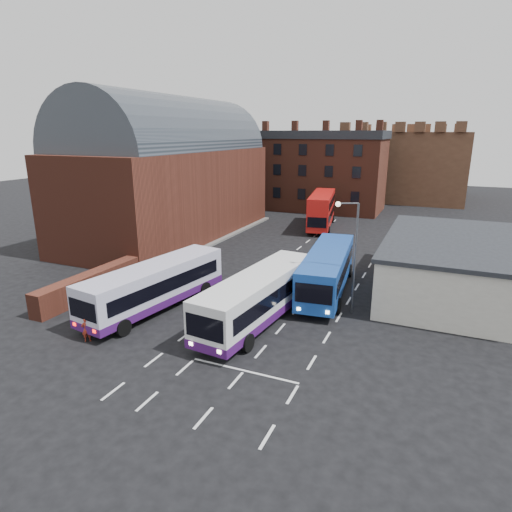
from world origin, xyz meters
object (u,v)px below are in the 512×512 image
at_px(bus_white_outbound, 155,283).
at_px(pedestrian_beige, 109,322).
at_px(street_lamp, 352,247).
at_px(bus_white_inbound, 259,294).
at_px(bus_red_double, 322,210).
at_px(pedestrian_red, 86,330).
at_px(bus_blue, 327,268).

distance_m(bus_white_outbound, pedestrian_beige, 4.51).
bearing_deg(street_lamp, bus_white_inbound, -142.78).
bearing_deg(bus_white_outbound, bus_red_double, 91.68).
relative_size(bus_red_double, pedestrian_beige, 7.86).
distance_m(pedestrian_red, pedestrian_beige, 1.48).
relative_size(bus_white_outbound, bus_blue, 0.98).
height_order(bus_white_outbound, pedestrian_red, bus_white_outbound).
relative_size(bus_red_double, street_lamp, 1.49).
bearing_deg(pedestrian_red, street_lamp, -177.76).
relative_size(bus_white_inbound, street_lamp, 1.58).
relative_size(street_lamp, pedestrian_beige, 5.29).
relative_size(bus_white_inbound, pedestrian_beige, 8.36).
bearing_deg(pedestrian_beige, pedestrian_red, 70.82).
distance_m(bus_red_double, pedestrian_red, 36.41).
height_order(bus_white_outbound, street_lamp, street_lamp).
bearing_deg(bus_red_double, bus_white_inbound, 87.65).
bearing_deg(pedestrian_beige, bus_red_double, -100.58).
relative_size(bus_white_outbound, street_lamp, 1.56).
bearing_deg(street_lamp, bus_blue, 125.84).
relative_size(bus_red_double, pedestrian_red, 7.54).
xyz_separation_m(bus_white_outbound, pedestrian_red, (-0.79, -5.76, -1.13)).
height_order(bus_white_inbound, pedestrian_beige, bus_white_inbound).
relative_size(bus_white_inbound, bus_blue, 0.99).
distance_m(bus_white_outbound, bus_white_inbound, 7.53).
distance_m(bus_blue, street_lamp, 4.85).
distance_m(bus_blue, pedestrian_beige, 16.22).
distance_m(bus_white_outbound, bus_red_double, 30.57).
bearing_deg(bus_blue, bus_white_outbound, 31.83).
bearing_deg(pedestrian_red, bus_blue, -164.48).
xyz_separation_m(bus_red_double, pedestrian_red, (-4.38, -36.11, -1.62)).
xyz_separation_m(bus_blue, street_lamp, (2.36, -3.26, 2.71)).
distance_m(street_lamp, pedestrian_red, 17.34).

